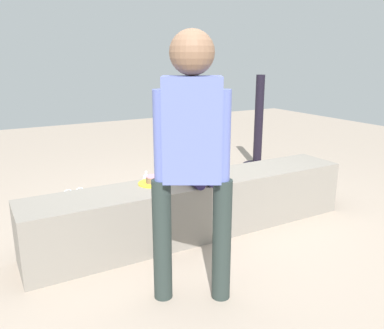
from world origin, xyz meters
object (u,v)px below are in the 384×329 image
(cake_plate, at_px, (152,181))
(cake_box_white, at_px, (164,207))
(adult_standing, at_px, (192,147))
(water_bottle_near_gift, at_px, (190,174))
(gift_bag, at_px, (75,206))
(party_cup_red, at_px, (255,182))
(handbag_black_leather, at_px, (111,217))
(water_bottle_far_side, at_px, (146,182))
(child_seated, at_px, (194,155))

(cake_plate, height_order, cake_box_white, cake_plate)
(adult_standing, distance_m, water_bottle_near_gift, 2.36)
(water_bottle_near_gift, height_order, cake_box_white, water_bottle_near_gift)
(adult_standing, xyz_separation_m, cake_plate, (0.12, 0.83, -0.45))
(gift_bag, bearing_deg, water_bottle_near_gift, 16.10)
(water_bottle_near_gift, xyz_separation_m, party_cup_red, (0.58, -0.46, -0.05))
(water_bottle_near_gift, xyz_separation_m, handbag_black_leather, (-1.17, -0.74, -0.00))
(adult_standing, height_order, gift_bag, adult_standing)
(adult_standing, xyz_separation_m, water_bottle_far_side, (0.53, 1.94, -0.82))
(cake_box_white, distance_m, handbag_black_leather, 0.52)
(cake_box_white, bearing_deg, party_cup_red, 10.05)
(water_bottle_far_side, bearing_deg, child_seated, -94.83)
(gift_bag, relative_size, party_cup_red, 2.52)
(child_seated, bearing_deg, water_bottle_near_gift, 62.04)
(water_bottle_far_side, bearing_deg, party_cup_red, -22.32)
(water_bottle_near_gift, bearing_deg, party_cup_red, -38.71)
(adult_standing, bearing_deg, gift_bag, 101.81)
(child_seated, xyz_separation_m, cake_plate, (-0.31, 0.10, -0.19))
(child_seated, xyz_separation_m, adult_standing, (-0.43, -0.73, 0.25))
(adult_standing, height_order, party_cup_red, adult_standing)
(handbag_black_leather, bearing_deg, water_bottle_far_side, 49.28)
(water_bottle_far_side, bearing_deg, gift_bag, -154.98)
(adult_standing, bearing_deg, handbag_black_leather, 95.08)
(cake_box_white, relative_size, handbag_black_leather, 1.01)
(water_bottle_near_gift, distance_m, party_cup_red, 0.74)
(child_seated, relative_size, cake_box_white, 1.64)
(adult_standing, height_order, cake_box_white, adult_standing)
(child_seated, height_order, cake_box_white, child_seated)
(water_bottle_near_gift, bearing_deg, handbag_black_leather, -147.72)
(adult_standing, relative_size, cake_plate, 6.84)
(adult_standing, bearing_deg, cake_plate, 81.75)
(adult_standing, distance_m, cake_box_white, 1.58)
(water_bottle_near_gift, relative_size, party_cup_red, 2.04)
(child_seated, height_order, adult_standing, adult_standing)
(cake_plate, xyz_separation_m, water_bottle_near_gift, (0.95, 1.11, -0.37))
(cake_plate, bearing_deg, cake_box_white, 55.87)
(party_cup_red, distance_m, handbag_black_leather, 1.77)
(handbag_black_leather, bearing_deg, cake_plate, -58.52)
(water_bottle_near_gift, distance_m, cake_box_white, 0.95)
(cake_plate, bearing_deg, water_bottle_near_gift, 49.57)
(handbag_black_leather, bearing_deg, child_seated, -41.18)
(child_seated, xyz_separation_m, water_bottle_near_gift, (0.64, 1.21, -0.57))
(party_cup_red, height_order, cake_box_white, cake_box_white)
(child_seated, xyz_separation_m, water_bottle_far_side, (0.10, 1.20, -0.57))
(adult_standing, xyz_separation_m, cake_box_white, (0.41, 1.26, -0.86))
(water_bottle_far_side, relative_size, party_cup_red, 1.94)
(cake_box_white, bearing_deg, water_bottle_near_gift, 46.10)
(party_cup_red, bearing_deg, gift_bag, 178.21)
(adult_standing, relative_size, cake_box_white, 5.20)
(gift_bag, bearing_deg, cake_box_white, -20.88)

